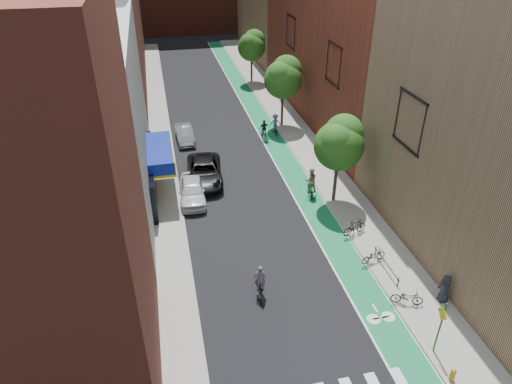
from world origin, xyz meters
TOP-DOWN VIEW (x-y plane):
  - ground at (0.00, 0.00)m, footprint 160.00×160.00m
  - bike_lane at (4.00, 26.00)m, footprint 2.00×68.00m
  - sidewalk_left at (-6.00, 26.00)m, footprint 2.00×68.00m
  - sidewalk_right at (6.50, 26.00)m, footprint 3.00×68.00m
  - building_left_near_red at (-11.00, -1.00)m, footprint 8.00×10.00m
  - building_left_white at (-11.00, 14.00)m, footprint 8.00×20.00m
  - tree_near at (5.65, 10.02)m, footprint 3.40×3.36m
  - tree_mid at (5.65, 24.02)m, footprint 3.55×3.53m
  - tree_far at (5.65, 38.02)m, footprint 3.30×3.25m
  - sign_pole at (5.38, -3.50)m, footprint 0.13×0.71m
  - parked_car_white at (-4.18, 12.40)m, footprint 2.07×4.61m
  - parked_car_black at (-3.00, 14.93)m, footprint 3.11×5.91m
  - parked_car_silver at (-3.85, 22.58)m, footprint 1.60×4.16m
  - cyclist_lead at (-1.64, 1.89)m, footprint 0.79×1.83m
  - cyclist_lane_near at (4.22, 11.11)m, footprint 0.97×1.85m
  - cyclist_lane_mid at (3.20, 21.21)m, footprint 0.96×1.95m
  - cyclist_lane_far at (4.48, 22.26)m, footprint 1.07×1.74m
  - parked_bike_near at (5.40, 3.05)m, footprint 1.69×0.89m
  - parked_bike_mid at (5.40, 5.83)m, footprint 1.80×0.93m
  - parked_bike_far at (5.63, -0.46)m, footprint 1.75×1.15m
  - pedestrian at (7.60, -0.65)m, footprint 0.54×0.82m
  - fire_hydrant at (5.30, -5.10)m, footprint 0.24×0.24m

SIDE VIEW (x-z plane):
  - ground at x=0.00m, z-range 0.00..0.00m
  - bike_lane at x=4.00m, z-range 0.00..0.01m
  - sidewalk_left at x=-6.00m, z-range 0.00..0.15m
  - sidewalk_right at x=6.50m, z-range 0.00..0.15m
  - fire_hydrant at x=5.30m, z-range 0.17..0.87m
  - parked_bike_near at x=5.40m, z-range 0.15..1.00m
  - parked_bike_far at x=5.63m, z-range 0.15..1.02m
  - cyclist_lead at x=-1.64m, z-range -0.34..1.64m
  - parked_bike_mid at x=5.40m, z-range 0.15..1.19m
  - parked_car_silver at x=-3.85m, z-range 0.00..1.35m
  - cyclist_lane_mid at x=3.20m, z-range -0.27..1.65m
  - parked_car_white at x=-4.18m, z-range 0.00..1.54m
  - parked_car_black at x=-3.00m, z-range 0.00..1.59m
  - cyclist_lane_far at x=4.48m, z-range -0.12..1.84m
  - cyclist_lane_near at x=4.22m, z-range -0.16..2.04m
  - pedestrian at x=7.60m, z-range 0.15..1.80m
  - sign_pole at x=5.38m, z-range 0.34..3.34m
  - tree_far at x=5.65m, z-range 1.40..7.60m
  - tree_near at x=5.65m, z-range 1.45..7.87m
  - tree_mid at x=5.65m, z-range 1.52..8.26m
  - building_left_white at x=-11.00m, z-range 0.00..12.00m
  - building_left_near_red at x=-11.00m, z-range 0.00..16.00m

